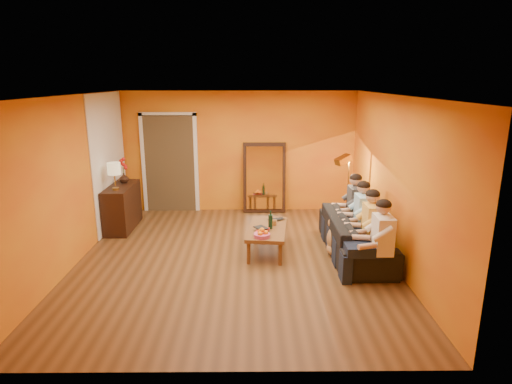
{
  "coord_description": "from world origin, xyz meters",
  "views": [
    {
      "loc": [
        0.29,
        -6.42,
        2.83
      ],
      "look_at": [
        0.35,
        0.5,
        1.0
      ],
      "focal_mm": 30.0,
      "sensor_mm": 36.0,
      "label": 1
    }
  ],
  "objects_px": {
    "coffee_table": "(267,239)",
    "person_mid_left": "(372,228)",
    "table_lamp": "(115,176)",
    "person_far_left": "(382,241)",
    "sideboard": "(122,207)",
    "person_mid_right": "(363,217)",
    "tumbler": "(274,223)",
    "floor_lamp": "(348,194)",
    "mirror_frame": "(264,178)",
    "dog": "(337,236)",
    "wine_bottle": "(270,220)",
    "sofa": "(355,235)",
    "vase": "(124,178)",
    "laptop": "(277,220)",
    "person_far_right": "(355,207)"
  },
  "relations": [
    {
      "from": "person_far_left",
      "to": "vase",
      "type": "xyz_separation_m",
      "value": [
        -4.37,
        2.56,
        0.34
      ]
    },
    {
      "from": "person_far_left",
      "to": "wine_bottle",
      "type": "bearing_deg",
      "value": 145.38
    },
    {
      "from": "table_lamp",
      "to": "vase",
      "type": "relative_size",
      "value": 2.61
    },
    {
      "from": "dog",
      "to": "wine_bottle",
      "type": "height_order",
      "value": "wine_bottle"
    },
    {
      "from": "table_lamp",
      "to": "person_far_left",
      "type": "distance_m",
      "value": 4.84
    },
    {
      "from": "floor_lamp",
      "to": "person_mid_right",
      "type": "relative_size",
      "value": 1.18
    },
    {
      "from": "mirror_frame",
      "to": "floor_lamp",
      "type": "height_order",
      "value": "mirror_frame"
    },
    {
      "from": "dog",
      "to": "laptop",
      "type": "height_order",
      "value": "dog"
    },
    {
      "from": "coffee_table",
      "to": "person_mid_left",
      "type": "bearing_deg",
      "value": -12.97
    },
    {
      "from": "floor_lamp",
      "to": "wine_bottle",
      "type": "bearing_deg",
      "value": -167.76
    },
    {
      "from": "mirror_frame",
      "to": "person_mid_left",
      "type": "distance_m",
      "value": 3.25
    },
    {
      "from": "mirror_frame",
      "to": "dog",
      "type": "xyz_separation_m",
      "value": [
        1.14,
        -2.44,
        -0.44
      ]
    },
    {
      "from": "coffee_table",
      "to": "tumbler",
      "type": "height_order",
      "value": "tumbler"
    },
    {
      "from": "vase",
      "to": "table_lamp",
      "type": "bearing_deg",
      "value": -90.0
    },
    {
      "from": "floor_lamp",
      "to": "tumbler",
      "type": "relative_size",
      "value": 14.75
    },
    {
      "from": "coffee_table",
      "to": "person_mid_right",
      "type": "relative_size",
      "value": 1.0
    },
    {
      "from": "table_lamp",
      "to": "person_mid_right",
      "type": "distance_m",
      "value": 4.49
    },
    {
      "from": "floor_lamp",
      "to": "tumbler",
      "type": "xyz_separation_m",
      "value": [
        -1.44,
        -0.92,
        -0.25
      ]
    },
    {
      "from": "sofa",
      "to": "wine_bottle",
      "type": "height_order",
      "value": "wine_bottle"
    },
    {
      "from": "person_mid_right",
      "to": "tumbler",
      "type": "xyz_separation_m",
      "value": [
        -1.47,
        0.13,
        -0.14
      ]
    },
    {
      "from": "tumbler",
      "to": "laptop",
      "type": "relative_size",
      "value": 0.32
    },
    {
      "from": "table_lamp",
      "to": "vase",
      "type": "height_order",
      "value": "table_lamp"
    },
    {
      "from": "table_lamp",
      "to": "sideboard",
      "type": "bearing_deg",
      "value": 90.0
    },
    {
      "from": "table_lamp",
      "to": "mirror_frame",
      "type": "bearing_deg",
      "value": 26.32
    },
    {
      "from": "sideboard",
      "to": "laptop",
      "type": "xyz_separation_m",
      "value": [
        2.96,
        -0.85,
        0.01
      ]
    },
    {
      "from": "vase",
      "to": "person_mid_right",
      "type": "bearing_deg",
      "value": -18.48
    },
    {
      "from": "table_lamp",
      "to": "person_mid_left",
      "type": "xyz_separation_m",
      "value": [
        4.37,
        -1.46,
        -0.49
      ]
    },
    {
      "from": "person_far_right",
      "to": "dog",
      "type": "bearing_deg",
      "value": -122.47
    },
    {
      "from": "mirror_frame",
      "to": "person_mid_right",
      "type": "xyz_separation_m",
      "value": [
        1.58,
        -2.29,
        -0.15
      ]
    },
    {
      "from": "sideboard",
      "to": "tumbler",
      "type": "height_order",
      "value": "sideboard"
    },
    {
      "from": "person_far_left",
      "to": "laptop",
      "type": "bearing_deg",
      "value": 133.95
    },
    {
      "from": "sideboard",
      "to": "person_mid_right",
      "type": "height_order",
      "value": "person_mid_right"
    },
    {
      "from": "sofa",
      "to": "mirror_frame",
      "type": "bearing_deg",
      "value": 31.24
    },
    {
      "from": "coffee_table",
      "to": "dog",
      "type": "height_order",
      "value": "dog"
    },
    {
      "from": "table_lamp",
      "to": "laptop",
      "type": "relative_size",
      "value": 1.68
    },
    {
      "from": "sideboard",
      "to": "tumbler",
      "type": "distance_m",
      "value": 3.09
    },
    {
      "from": "person_far_left",
      "to": "laptop",
      "type": "xyz_separation_m",
      "value": [
        -1.41,
        1.46,
        -0.18
      ]
    },
    {
      "from": "mirror_frame",
      "to": "vase",
      "type": "relative_size",
      "value": 7.78
    },
    {
      "from": "person_far_right",
      "to": "tumbler",
      "type": "xyz_separation_m",
      "value": [
        -1.47,
        -0.42,
        -0.14
      ]
    },
    {
      "from": "sideboard",
      "to": "table_lamp",
      "type": "xyz_separation_m",
      "value": [
        0.0,
        -0.3,
        0.68
      ]
    },
    {
      "from": "person_mid_right",
      "to": "table_lamp",
      "type": "bearing_deg",
      "value": 168.23
    },
    {
      "from": "table_lamp",
      "to": "person_far_left",
      "type": "relative_size",
      "value": 0.42
    },
    {
      "from": "sideboard",
      "to": "coffee_table",
      "type": "height_order",
      "value": "sideboard"
    },
    {
      "from": "sofa",
      "to": "dog",
      "type": "xyz_separation_m",
      "value": [
        -0.31,
        -0.05,
        -0.0
      ]
    },
    {
      "from": "sideboard",
      "to": "vase",
      "type": "distance_m",
      "value": 0.58
    },
    {
      "from": "person_far_left",
      "to": "tumbler",
      "type": "relative_size",
      "value": 12.5
    },
    {
      "from": "dog",
      "to": "wine_bottle",
      "type": "relative_size",
      "value": 2.09
    },
    {
      "from": "dog",
      "to": "person_mid_left",
      "type": "xyz_separation_m",
      "value": [
        0.44,
        -0.4,
        0.29
      ]
    },
    {
      "from": "person_far_right",
      "to": "person_far_left",
      "type": "bearing_deg",
      "value": -90.0
    },
    {
      "from": "dog",
      "to": "vase",
      "type": "relative_size",
      "value": 3.31
    }
  ]
}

